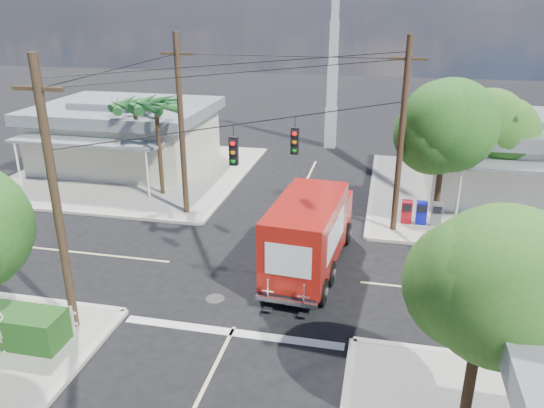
% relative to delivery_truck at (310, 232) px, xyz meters
% --- Properties ---
extents(ground, '(120.00, 120.00, 0.00)m').
position_rel_delivery_truck_xyz_m(ground, '(-1.85, -0.68, -1.63)').
color(ground, black).
rests_on(ground, ground).
extents(sidewalk_ne, '(14.12, 14.12, 0.14)m').
position_rel_delivery_truck_xyz_m(sidewalk_ne, '(9.03, 10.20, -1.56)').
color(sidewalk_ne, gray).
rests_on(sidewalk_ne, ground).
extents(sidewalk_nw, '(14.12, 14.12, 0.14)m').
position_rel_delivery_truck_xyz_m(sidewalk_nw, '(-12.73, 10.20, -1.56)').
color(sidewalk_nw, gray).
rests_on(sidewalk_nw, ground).
extents(road_markings, '(32.00, 32.00, 0.01)m').
position_rel_delivery_truck_xyz_m(road_markings, '(-1.85, -2.15, -1.63)').
color(road_markings, beige).
rests_on(road_markings, ground).
extents(building_ne, '(11.80, 10.20, 4.50)m').
position_rel_delivery_truck_xyz_m(building_ne, '(10.65, 11.29, 0.69)').
color(building_ne, silver).
rests_on(building_ne, sidewalk_ne).
extents(building_nw, '(10.80, 10.20, 4.30)m').
position_rel_delivery_truck_xyz_m(building_nw, '(-13.85, 11.79, 0.59)').
color(building_nw, beige).
rests_on(building_nw, sidewalk_nw).
extents(radio_tower, '(0.80, 0.80, 17.00)m').
position_rel_delivery_truck_xyz_m(radio_tower, '(-1.35, 19.32, 4.01)').
color(radio_tower, silver).
rests_on(radio_tower, ground).
extents(tree_ne_front, '(4.21, 4.14, 6.66)m').
position_rel_delivery_truck_xyz_m(tree_ne_front, '(5.36, 6.08, 3.13)').
color(tree_ne_front, '#422D1C').
rests_on(tree_ne_front, sidewalk_ne).
extents(tree_ne_back, '(3.77, 3.66, 5.82)m').
position_rel_delivery_truck_xyz_m(tree_ne_back, '(7.96, 8.28, 2.55)').
color(tree_ne_back, '#422D1C').
rests_on(tree_ne_back, sidewalk_ne).
extents(tree_se, '(3.67, 3.54, 5.62)m').
position_rel_delivery_truck_xyz_m(tree_se, '(5.16, -7.92, 2.41)').
color(tree_se, '#422D1C').
rests_on(tree_se, sidewalk_se).
extents(palm_nw_front, '(3.01, 3.08, 5.59)m').
position_rel_delivery_truck_xyz_m(palm_nw_front, '(-9.35, 6.82, 3.41)').
color(palm_nw_front, '#422D1C').
rests_on(palm_nw_front, sidewalk_nw).
extents(palm_nw_back, '(3.01, 3.08, 5.19)m').
position_rel_delivery_truck_xyz_m(palm_nw_back, '(-11.35, 8.32, 3.04)').
color(palm_nw_back, '#422D1C').
rests_on(palm_nw_back, sidewalk_nw).
extents(utility_poles, '(12.00, 10.68, 9.00)m').
position_rel_delivery_truck_xyz_m(utility_poles, '(-3.43, 0.93, 3.04)').
color(utility_poles, '#473321').
rests_on(utility_poles, ground).
extents(vending_boxes, '(1.90, 0.50, 1.10)m').
position_rel_delivery_truck_xyz_m(vending_boxes, '(4.65, 5.52, -0.94)').
color(vending_boxes, '#A50D19').
rests_on(vending_boxes, sidewalk_ne).
extents(delivery_truck, '(2.91, 7.59, 3.22)m').
position_rel_delivery_truck_xyz_m(delivery_truck, '(0.00, 0.00, 0.00)').
color(delivery_truck, black).
rests_on(delivery_truck, ground).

